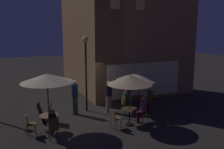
{
  "coord_description": "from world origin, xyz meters",
  "views": [
    {
      "loc": [
        -3.68,
        -11.46,
        4.28
      ],
      "look_at": [
        0.88,
        -0.97,
        2.19
      ],
      "focal_mm": 39.11,
      "sensor_mm": 36.0,
      "label": 1
    }
  ],
  "objects_px": {
    "menu_sandwich_board": "(45,113)",
    "patron_seated_2": "(127,99)",
    "cafe_chair_0": "(145,110)",
    "cafe_table_0": "(129,113)",
    "cafe_table_2": "(138,101)",
    "patio_umbrella_1": "(47,78)",
    "patron_seated_1": "(52,122)",
    "patron_seated_0": "(142,108)",
    "cafe_chair_1": "(114,117)",
    "patron_standing_3": "(128,91)",
    "cafe_table_1": "(49,119)",
    "cafe_chair_2": "(29,123)",
    "cafe_chair_5": "(125,103)",
    "cafe_chair_3": "(53,127)",
    "patron_standing_5": "(109,97)",
    "cafe_chair_4": "(149,98)",
    "patio_umbrella_0": "(130,80)",
    "street_lamp_near_corner": "(86,60)",
    "patio_umbrella_2": "(139,75)",
    "patron_standing_4": "(75,97)"
  },
  "relations": [
    {
      "from": "cafe_table_1",
      "to": "patio_umbrella_0",
      "type": "bearing_deg",
      "value": -11.38
    },
    {
      "from": "patron_seated_0",
      "to": "patron_seated_2",
      "type": "height_order",
      "value": "patron_seated_2"
    },
    {
      "from": "cafe_chair_0",
      "to": "patron_seated_0",
      "type": "relative_size",
      "value": 0.75
    },
    {
      "from": "cafe_chair_1",
      "to": "cafe_chair_5",
      "type": "height_order",
      "value": "cafe_chair_5"
    },
    {
      "from": "cafe_chair_2",
      "to": "patron_standing_5",
      "type": "bearing_deg",
      "value": 13.41
    },
    {
      "from": "cafe_table_0",
      "to": "cafe_table_2",
      "type": "distance_m",
      "value": 2.11
    },
    {
      "from": "cafe_table_1",
      "to": "patio_umbrella_1",
      "type": "distance_m",
      "value": 1.76
    },
    {
      "from": "cafe_table_2",
      "to": "patron_seated_1",
      "type": "relative_size",
      "value": 0.63
    },
    {
      "from": "cafe_table_1",
      "to": "patron_seated_1",
      "type": "height_order",
      "value": "patron_seated_1"
    },
    {
      "from": "menu_sandwich_board",
      "to": "patron_seated_2",
      "type": "bearing_deg",
      "value": 12.96
    },
    {
      "from": "street_lamp_near_corner",
      "to": "patron_seated_0",
      "type": "bearing_deg",
      "value": -53.68
    },
    {
      "from": "patron_seated_2",
      "to": "menu_sandwich_board",
      "type": "bearing_deg",
      "value": 170.89
    },
    {
      "from": "cafe_chair_3",
      "to": "patron_seated_2",
      "type": "bearing_deg",
      "value": -69.09
    },
    {
      "from": "cafe_table_0",
      "to": "patron_standing_3",
      "type": "xyz_separation_m",
      "value": [
        1.35,
        2.76,
        0.28
      ]
    },
    {
      "from": "cafe_chair_0",
      "to": "patron_seated_1",
      "type": "xyz_separation_m",
      "value": [
        -4.32,
        -0.1,
        0.13
      ]
    },
    {
      "from": "menu_sandwich_board",
      "to": "cafe_chair_0",
      "type": "distance_m",
      "value": 4.69
    },
    {
      "from": "patron_seated_1",
      "to": "patron_standing_5",
      "type": "height_order",
      "value": "patron_standing_5"
    },
    {
      "from": "cafe_table_1",
      "to": "patron_seated_1",
      "type": "distance_m",
      "value": 0.72
    },
    {
      "from": "cafe_chair_4",
      "to": "patron_standing_3",
      "type": "distance_m",
      "value": 1.3
    },
    {
      "from": "patron_standing_3",
      "to": "street_lamp_near_corner",
      "type": "bearing_deg",
      "value": -49.09
    },
    {
      "from": "cafe_table_1",
      "to": "cafe_table_0",
      "type": "bearing_deg",
      "value": -11.38
    },
    {
      "from": "cafe_chair_0",
      "to": "cafe_chair_2",
      "type": "xyz_separation_m",
      "value": [
        -5.16,
        0.53,
        0.0
      ]
    },
    {
      "from": "patron_standing_4",
      "to": "patron_seated_1",
      "type": "bearing_deg",
      "value": -100.1
    },
    {
      "from": "patio_umbrella_1",
      "to": "patron_seated_1",
      "type": "bearing_deg",
      "value": -88.53
    },
    {
      "from": "cafe_chair_2",
      "to": "patron_seated_2",
      "type": "height_order",
      "value": "patron_seated_2"
    },
    {
      "from": "cafe_table_0",
      "to": "patio_umbrella_1",
      "type": "relative_size",
      "value": 0.31
    },
    {
      "from": "cafe_chair_0",
      "to": "cafe_chair_1",
      "type": "relative_size",
      "value": 1.06
    },
    {
      "from": "patio_umbrella_2",
      "to": "patron_standing_4",
      "type": "relative_size",
      "value": 1.31
    },
    {
      "from": "cafe_chair_0",
      "to": "patron_seated_2",
      "type": "relative_size",
      "value": 0.74
    },
    {
      "from": "cafe_table_2",
      "to": "cafe_chair_2",
      "type": "relative_size",
      "value": 0.84
    },
    {
      "from": "cafe_chair_2",
      "to": "patron_standing_4",
      "type": "height_order",
      "value": "patron_standing_4"
    },
    {
      "from": "cafe_chair_3",
      "to": "patron_seated_0",
      "type": "xyz_separation_m",
      "value": [
        4.17,
        0.24,
        0.16
      ]
    },
    {
      "from": "cafe_table_2",
      "to": "cafe_chair_5",
      "type": "distance_m",
      "value": 0.83
    },
    {
      "from": "cafe_table_1",
      "to": "patio_umbrella_2",
      "type": "bearing_deg",
      "value": 10.6
    },
    {
      "from": "patron_seated_0",
      "to": "cafe_chair_2",
      "type": "bearing_deg",
      "value": -12.14
    },
    {
      "from": "cafe_table_0",
      "to": "cafe_table_2",
      "type": "height_order",
      "value": "same"
    },
    {
      "from": "patio_umbrella_1",
      "to": "cafe_table_1",
      "type": "bearing_deg",
      "value": 0.0
    },
    {
      "from": "patio_umbrella_2",
      "to": "patron_standing_4",
      "type": "distance_m",
      "value": 3.51
    },
    {
      "from": "street_lamp_near_corner",
      "to": "patron_seated_2",
      "type": "distance_m",
      "value": 2.97
    },
    {
      "from": "patio_umbrella_1",
      "to": "cafe_chair_2",
      "type": "distance_m",
      "value": 1.94
    },
    {
      "from": "cafe_chair_3",
      "to": "patron_standing_3",
      "type": "distance_m",
      "value": 5.63
    },
    {
      "from": "menu_sandwich_board",
      "to": "cafe_chair_5",
      "type": "bearing_deg",
      "value": 12.65
    },
    {
      "from": "street_lamp_near_corner",
      "to": "cafe_chair_5",
      "type": "height_order",
      "value": "street_lamp_near_corner"
    },
    {
      "from": "cafe_table_0",
      "to": "patron_seated_0",
      "type": "bearing_deg",
      "value": 5.95
    },
    {
      "from": "patio_umbrella_0",
      "to": "patron_standing_3",
      "type": "bearing_deg",
      "value": 63.94
    },
    {
      "from": "cafe_table_0",
      "to": "cafe_chair_1",
      "type": "distance_m",
      "value": 0.82
    },
    {
      "from": "street_lamp_near_corner",
      "to": "cafe_chair_5",
      "type": "xyz_separation_m",
      "value": [
        1.73,
        -1.14,
        -2.18
      ]
    },
    {
      "from": "cafe_chair_1",
      "to": "patron_seated_0",
      "type": "height_order",
      "value": "patron_seated_0"
    },
    {
      "from": "patio_umbrella_1",
      "to": "patron_seated_0",
      "type": "height_order",
      "value": "patio_umbrella_1"
    },
    {
      "from": "cafe_chair_1",
      "to": "patron_standing_3",
      "type": "bearing_deg",
      "value": 43.81
    }
  ]
}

